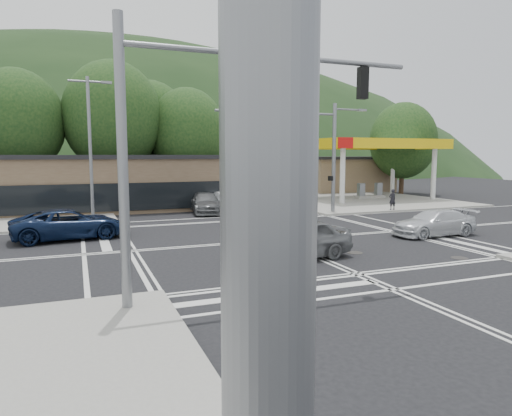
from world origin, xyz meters
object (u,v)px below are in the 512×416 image
object	(u,v)px
car_silver_east	(434,223)
pedestrian	(392,199)
car_queue_a	(226,202)
car_northbound	(206,203)
car_blue_west	(69,224)
car_grey_center	(296,239)
car_queue_b	(269,197)

from	to	relation	value
car_silver_east	pedestrian	distance (m)	10.45
car_queue_a	car_northbound	world-z (taller)	car_queue_a
car_silver_east	car_queue_a	xyz separation A→B (m)	(-7.38, 13.46, 0.11)
car_silver_east	car_northbound	world-z (taller)	car_northbound
car_blue_west	pedestrian	world-z (taller)	pedestrian
car_silver_east	car_grey_center	bearing A→B (deg)	-76.57
car_grey_center	car_northbound	xyz separation A→B (m)	(0.52, 16.02, -0.08)
car_grey_center	car_northbound	world-z (taller)	car_grey_center
car_grey_center	car_blue_west	bearing A→B (deg)	-141.44
car_blue_west	car_northbound	world-z (taller)	car_blue_west
car_queue_b	car_northbound	xyz separation A→B (m)	(-6.00, -2.13, -0.06)
car_queue_b	car_silver_east	bearing A→B (deg)	102.33
car_queue_a	pedestrian	distance (m)	12.68
car_blue_west	pedestrian	bearing A→B (deg)	-89.71
car_queue_a	pedestrian	xyz separation A→B (m)	(12.00, -4.09, 0.13)
pedestrian	car_blue_west	bearing A→B (deg)	10.10
car_queue_a	car_northbound	distance (m)	1.53
car_queue_a	car_queue_b	size ratio (longest dim) A/B	1.01
car_queue_b	pedestrian	distance (m)	9.93
car_blue_west	car_grey_center	bearing A→B (deg)	-141.57
car_silver_east	pedestrian	xyz separation A→B (m)	(4.62, 9.37, 0.24)
car_blue_west	car_queue_b	xyz separation A→B (m)	(15.30, 9.79, 0.04)
car_blue_west	pedestrian	distance (m)	23.03
car_silver_east	car_queue_b	xyz separation A→B (m)	(-2.88, 15.87, 0.13)
car_blue_west	car_queue_a	xyz separation A→B (m)	(10.80, 7.38, 0.03)
car_blue_west	car_silver_east	world-z (taller)	car_blue_west
car_blue_west	car_northbound	bearing A→B (deg)	-58.46
car_silver_east	pedestrian	bearing A→B (deg)	153.55
car_queue_b	car_northbound	world-z (taller)	car_queue_b
car_queue_a	car_silver_east	bearing A→B (deg)	118.33
car_queue_a	pedestrian	bearing A→B (deg)	160.76
car_grey_center	pedestrian	world-z (taller)	pedestrian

